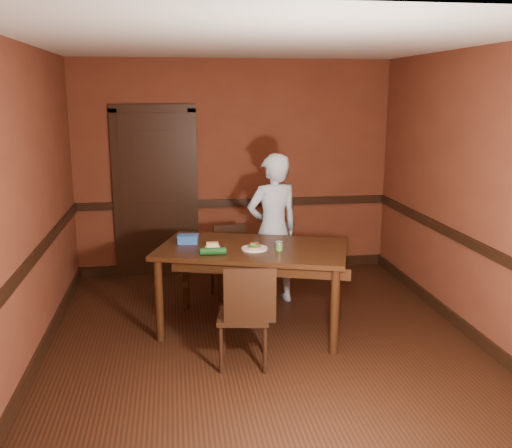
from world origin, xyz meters
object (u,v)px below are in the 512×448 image
object	(u,v)px
cheese_saucer	(212,245)
food_tub	(188,239)
sandwich_plate	(254,248)
sauce_jar	(279,246)
chair_far	(229,263)
person	(273,229)
dining_table	(253,288)
chair_near	(243,313)

from	to	relation	value
cheese_saucer	food_tub	xyz separation A→B (m)	(-0.23, 0.18, 0.02)
sandwich_plate	cheese_saucer	distance (m)	0.41
cheese_saucer	food_tub	world-z (taller)	food_tub
cheese_saucer	sauce_jar	bearing A→B (deg)	-17.34
sandwich_plate	food_tub	world-z (taller)	food_tub
chair_far	person	distance (m)	0.66
dining_table	sandwich_plate	size ratio (longest dim) A/B	7.27
chair_far	sandwich_plate	size ratio (longest dim) A/B	3.31
dining_table	food_tub	world-z (taller)	food_tub
person	sandwich_plate	bearing A→B (deg)	52.62
dining_table	chair_near	xyz separation A→B (m)	(-0.18, -0.73, 0.04)
chair_far	food_tub	distance (m)	0.97
dining_table	chair_near	bearing A→B (deg)	-85.82
food_tub	person	bearing A→B (deg)	35.27
chair_far	person	xyz separation A→B (m)	(0.46, -0.22, 0.42)
sauce_jar	dining_table	bearing A→B (deg)	145.92
chair_near	chair_far	bearing A→B (deg)	-82.52
person	cheese_saucer	distance (m)	0.98
dining_table	sauce_jar	size ratio (longest dim) A/B	21.21
sandwich_plate	sauce_jar	distance (m)	0.24
person	food_tub	size ratio (longest dim) A/B	7.55
sandwich_plate	person	bearing A→B (deg)	68.16
chair_far	sandwich_plate	bearing A→B (deg)	-91.68
dining_table	chair_far	bearing A→B (deg)	116.56
chair_far	food_tub	size ratio (longest dim) A/B	3.70
chair_far	sauce_jar	world-z (taller)	sauce_jar
chair_near	sauce_jar	size ratio (longest dim) A/B	10.83
person	cheese_saucer	size ratio (longest dim) A/B	11.07
person	cheese_saucer	xyz separation A→B (m)	(-0.71, -0.67, 0.03)
chair_far	cheese_saucer	xyz separation A→B (m)	(-0.25, -0.89, 0.45)
cheese_saucer	chair_near	bearing A→B (deg)	-75.31
chair_far	sauce_jar	distance (m)	1.24
sauce_jar	food_tub	world-z (taller)	food_tub
sandwich_plate	cheese_saucer	xyz separation A→B (m)	(-0.39, 0.13, 0.00)
person	sauce_jar	distance (m)	0.87
person	food_tub	distance (m)	1.06
dining_table	cheese_saucer	world-z (taller)	cheese_saucer
dining_table	food_tub	xyz separation A→B (m)	(-0.61, 0.22, 0.46)
chair_near	cheese_saucer	bearing A→B (deg)	-66.23
sauce_jar	cheese_saucer	size ratio (longest dim) A/B	0.56
chair_far	food_tub	xyz separation A→B (m)	(-0.47, -0.71, 0.47)
person	dining_table	bearing A→B (deg)	49.79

